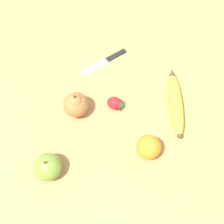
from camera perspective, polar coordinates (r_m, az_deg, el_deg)
ground_plane at (r=0.94m, az=3.19°, el=2.74°), size 3.00×3.00×0.00m
banana at (r=0.93m, az=11.56°, el=1.73°), size 0.07×0.22×0.04m
orange at (r=0.85m, az=6.77°, el=-6.38°), size 0.07×0.07×0.07m
pear at (r=0.89m, az=-6.60°, el=1.45°), size 0.07×0.07×0.09m
strawberry at (r=0.91m, az=0.75°, el=1.56°), size 0.06×0.05×0.04m
apple at (r=0.84m, az=-11.63°, el=-9.78°), size 0.07×0.07×0.08m
paring_knife at (r=1.01m, az=-1.13°, el=9.37°), size 0.14×0.12×0.01m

